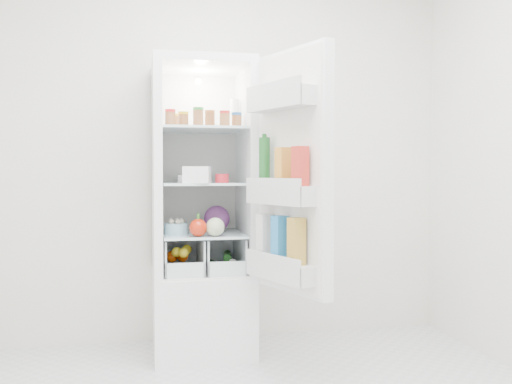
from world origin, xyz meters
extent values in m
cube|color=silver|center=(0.00, 1.50, 1.30)|extent=(3.00, 0.02, 2.60)
cube|color=silver|center=(0.00, -1.50, 1.30)|extent=(3.00, 0.02, 2.60)
cube|color=white|center=(-0.20, 1.21, 0.25)|extent=(0.60, 0.60, 0.50)
cube|color=white|center=(-0.20, 1.21, 1.77)|extent=(0.60, 0.60, 0.05)
cube|color=white|center=(-0.20, 1.49, 1.12)|extent=(0.60, 0.05, 1.25)
cube|color=white|center=(-0.47, 1.21, 1.12)|extent=(0.05, 0.60, 1.25)
cube|color=white|center=(0.07, 1.21, 1.12)|extent=(0.05, 0.60, 1.25)
cube|color=white|center=(-0.20, 1.46, 1.12)|extent=(0.50, 0.01, 1.25)
sphere|color=white|center=(-0.20, 1.42, 1.71)|extent=(0.05, 0.05, 0.05)
cube|color=silver|center=(-0.20, 1.19, 0.74)|extent=(0.49, 0.53, 0.01)
cube|color=silver|center=(-0.20, 1.19, 1.05)|extent=(0.49, 0.53, 0.02)
cube|color=silver|center=(-0.20, 1.19, 1.38)|extent=(0.49, 0.53, 0.02)
cylinder|color=#B21919|center=(-0.40, 1.05, 1.43)|extent=(0.06, 0.06, 0.08)
cylinder|color=gold|center=(-0.32, 1.10, 1.43)|extent=(0.06, 0.06, 0.08)
cylinder|color=#267226|center=(-0.24, 1.02, 1.43)|extent=(0.06, 0.06, 0.08)
cylinder|color=brown|center=(-0.16, 1.12, 1.43)|extent=(0.06, 0.06, 0.08)
cylinder|color=#B21919|center=(-0.08, 1.05, 1.43)|extent=(0.06, 0.06, 0.08)
cylinder|color=#194C8C|center=(0.00, 1.10, 1.43)|extent=(0.06, 0.06, 0.08)
cylinder|color=#BF8C19|center=(-0.36, 1.28, 1.43)|extent=(0.06, 0.06, 0.08)
cylinder|color=white|center=(0.01, 1.25, 1.48)|extent=(0.06, 0.06, 0.19)
cube|color=white|center=(-0.25, 0.99, 1.11)|extent=(0.18, 0.18, 0.10)
cylinder|color=red|center=(-0.10, 1.03, 1.08)|extent=(0.09, 0.09, 0.05)
cube|color=#B4B4B8|center=(-0.24, 1.37, 1.08)|extent=(0.20, 0.16, 0.04)
sphere|color=#501D56|center=(-0.10, 1.24, 0.83)|extent=(0.16, 0.16, 0.16)
sphere|color=red|center=(-0.25, 0.98, 0.80)|extent=(0.10, 0.10, 0.10)
cylinder|color=#9CD4EA|center=(-0.36, 1.14, 0.78)|extent=(0.17, 0.17, 0.07)
sphere|color=#B1C392|center=(-0.15, 0.97, 0.80)|extent=(0.11, 0.11, 0.11)
sphere|color=#EC590C|center=(-0.39, 1.06, 0.55)|extent=(0.07, 0.07, 0.07)
sphere|color=#EC590C|center=(-0.32, 1.06, 0.55)|extent=(0.07, 0.07, 0.07)
sphere|color=#EC590C|center=(-0.26, 1.06, 0.55)|extent=(0.07, 0.07, 0.07)
sphere|color=#EC590C|center=(-0.39, 1.19, 0.61)|extent=(0.07, 0.07, 0.07)
sphere|color=#EC590C|center=(-0.32, 1.19, 0.61)|extent=(0.07, 0.07, 0.07)
sphere|color=yellow|center=(-0.36, 1.12, 0.64)|extent=(0.06, 0.06, 0.06)
sphere|color=yellow|center=(-0.29, 1.24, 0.64)|extent=(0.06, 0.06, 0.06)
sphere|color=yellow|center=(-0.32, 1.08, 0.64)|extent=(0.06, 0.06, 0.06)
cylinder|color=#194B19|center=(-0.12, 1.19, 0.54)|extent=(0.09, 0.21, 0.05)
cylinder|color=#194B19|center=(-0.04, 1.24, 0.59)|extent=(0.08, 0.21, 0.05)
sphere|color=white|center=(-0.08, 1.06, 0.54)|extent=(0.05, 0.05, 0.05)
sphere|color=white|center=(-0.03, 1.08, 0.57)|extent=(0.05, 0.05, 0.05)
cube|color=white|center=(0.23, 0.64, 1.12)|extent=(0.26, 0.58, 1.30)
cube|color=white|center=(0.20, 0.63, 1.12)|extent=(0.20, 0.53, 1.26)
cube|color=silver|center=(0.15, 0.61, 1.50)|extent=(0.28, 0.51, 0.10)
cube|color=silver|center=(0.15, 0.61, 1.00)|extent=(0.28, 0.51, 0.10)
cube|color=silver|center=(0.15, 0.61, 0.60)|extent=(0.28, 0.51, 0.10)
sphere|color=#9A6745|center=(0.19, 0.50, 1.56)|extent=(0.05, 0.05, 0.05)
sphere|color=#9A6745|center=(0.16, 0.57, 1.56)|extent=(0.05, 0.05, 0.05)
sphere|color=#9A6745|center=(0.13, 0.65, 1.56)|extent=(0.05, 0.05, 0.05)
cylinder|color=#185520|center=(0.10, 0.75, 1.18)|extent=(0.06, 0.06, 0.26)
cube|color=gold|center=(0.16, 0.58, 1.15)|extent=(0.08, 0.08, 0.20)
cube|color=red|center=(0.21, 0.44, 1.15)|extent=(0.08, 0.08, 0.20)
cube|color=white|center=(0.10, 0.75, 0.77)|extent=(0.09, 0.09, 0.24)
cube|color=#2A8AD4|center=(0.15, 0.61, 0.77)|extent=(0.09, 0.09, 0.24)
cube|color=gold|center=(0.20, 0.47, 0.77)|extent=(0.09, 0.09, 0.24)
camera|label=1|loc=(-0.58, -2.31, 1.12)|focal=40.00mm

